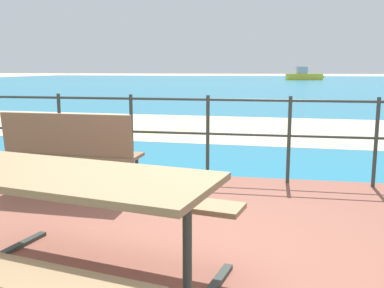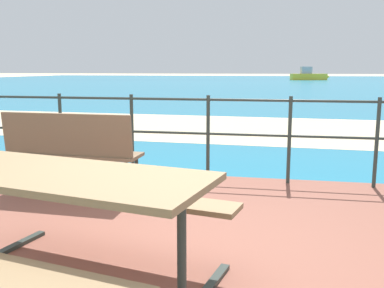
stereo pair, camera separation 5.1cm
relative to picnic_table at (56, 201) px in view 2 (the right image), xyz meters
The scene contains 8 objects.
ground_plane 0.98m from the picnic_table, 52.97° to the left, with size 240.00×240.00×0.00m, color beige.
patio_paving 0.96m from the picnic_table, 52.97° to the left, with size 6.40×5.20×0.06m, color brown.
sea_water 40.58m from the picnic_table, 89.39° to the left, with size 90.00×90.00×0.01m, color teal.
beach_strip 8.27m from the picnic_table, 87.00° to the left, with size 54.00×4.89×0.01m, color beige.
picnic_table is the anchor object (origin of this frame).
park_bench 2.25m from the picnic_table, 114.48° to the left, with size 1.51×0.47×0.91m.
railing_fence 3.02m from the picnic_table, 81.77° to the left, with size 5.94×0.04×1.05m.
boat_mid 55.20m from the picnic_table, 84.67° to the left, with size 5.05×2.23×1.66m.
Camera 2 is at (0.82, -2.83, 1.43)m, focal length 40.66 mm.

